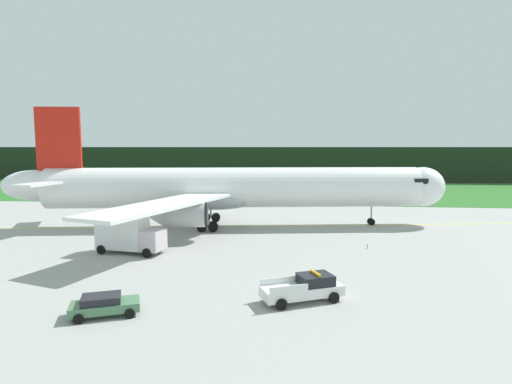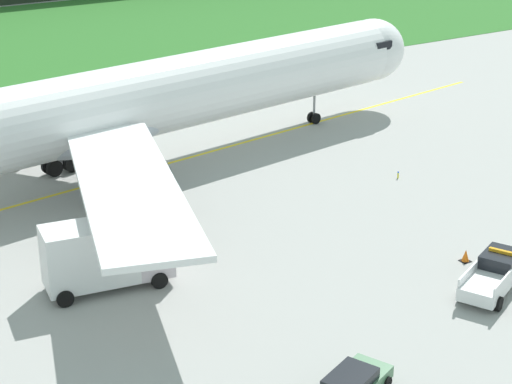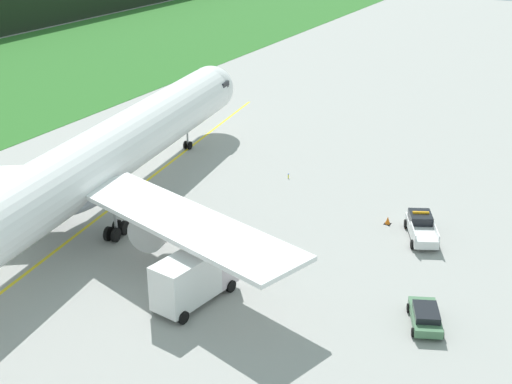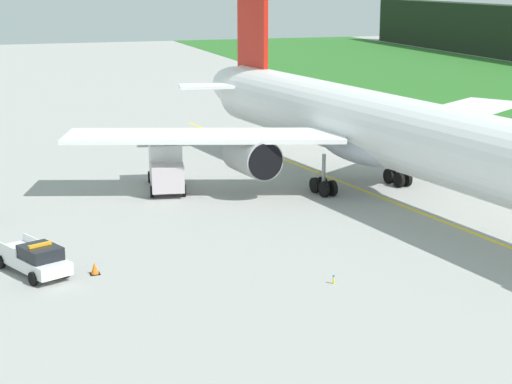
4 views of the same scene
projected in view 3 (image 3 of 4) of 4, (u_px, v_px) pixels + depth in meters
ground at (155, 254)px, 55.02m from camera, size 320.00×320.00×0.00m
taxiway_centerline_main at (102, 215)px, 61.72m from camera, size 76.52×11.78×0.01m
airliner at (93, 164)px, 59.16m from camera, size 58.11×43.35×15.54m
ops_pickup_truck at (421, 227)px, 57.42m from camera, size 5.88×4.05×1.94m
catering_truck at (192, 278)px, 47.78m from camera, size 6.95×3.57×3.85m
staff_car at (425, 316)px, 45.71m from camera, size 4.52×3.22×1.30m
apron_cone at (388, 220)px, 59.90m from camera, size 0.56×0.56×0.70m
taxiway_edge_light_east at (288, 176)px, 69.59m from camera, size 0.12×0.12×0.51m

